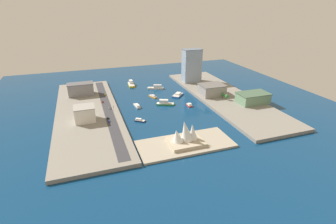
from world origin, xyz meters
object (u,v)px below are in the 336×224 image
(ferry_green_doubledeck, at_px, (165,103))
(yacht_sleek_gray, at_px, (137,106))
(hotel_broad_white, at_px, (85,114))
(sedan_silver, at_px, (110,108))
(opera_landmark, at_px, (185,136))
(tower_tall_glass, at_px, (192,66))
(catamaran_blue, at_px, (178,95))
(warehouse_low_gray, at_px, (81,89))
(carpark_squat_concrete, at_px, (212,90))
(pickup_red, at_px, (102,102))
(terminal_long_green, at_px, (253,98))
(tugboat_red, at_px, (189,105))
(hatchback_blue, at_px, (109,121))
(taxi_yellow_cab, at_px, (105,94))
(ferry_yellow_fast, at_px, (131,84))
(patrol_launch_navy, at_px, (140,120))
(traffic_light_waterfront, at_px, (113,108))
(water_taxi_orange, at_px, (153,96))
(suv_black, at_px, (108,118))
(ferry_white_commuter, at_px, (156,87))

(ferry_green_doubledeck, xyz_separation_m, yacht_sleek_gray, (34.89, -4.29, -0.95))
(hotel_broad_white, distance_m, sedan_silver, 38.65)
(opera_landmark, bearing_deg, tower_tall_glass, -115.50)
(catamaran_blue, distance_m, ferry_green_doubledeck, 37.83)
(warehouse_low_gray, relative_size, carpark_squat_concrete, 1.04)
(hotel_broad_white, bearing_deg, ferry_green_doubledeck, -165.82)
(catamaran_blue, relative_size, yacht_sleek_gray, 1.20)
(tower_tall_glass, height_order, pickup_red, tower_tall_glass)
(catamaran_blue, xyz_separation_m, hotel_broad_white, (124.63, 50.29, 10.28))
(warehouse_low_gray, xyz_separation_m, terminal_long_green, (-202.00, 100.72, -1.82))
(ferry_green_doubledeck, distance_m, terminal_long_green, 110.40)
(tugboat_red, relative_size, warehouse_low_gray, 0.35)
(carpark_squat_concrete, xyz_separation_m, hatchback_blue, (143.60, 41.05, -6.29))
(catamaran_blue, bearing_deg, taxi_yellow_cab, -15.87)
(catamaran_blue, height_order, ferry_yellow_fast, ferry_yellow_fast)
(patrol_launch_navy, xyz_separation_m, opera_landmark, (-27.27, 62.73, 8.61))
(catamaran_blue, bearing_deg, traffic_light_waterfront, 20.00)
(sedan_silver, bearing_deg, ferry_yellow_fast, -115.60)
(terminal_long_green, bearing_deg, hatchback_blue, -0.88)
(sedan_silver, bearing_deg, terminal_long_green, 167.44)
(ferry_yellow_fast, bearing_deg, tower_tall_glass, 167.11)
(patrol_launch_navy, xyz_separation_m, water_taxi_orange, (-34.36, -68.93, 0.14))
(warehouse_low_gray, bearing_deg, sedan_silver, 115.68)
(patrol_launch_navy, distance_m, sedan_silver, 46.79)
(patrol_launch_navy, relative_size, ferry_yellow_fast, 0.45)
(tower_tall_glass, bearing_deg, patrol_launch_navy, 45.09)
(terminal_long_green, height_order, opera_landmark, opera_landmark)
(ferry_yellow_fast, xyz_separation_m, taxi_yellow_cab, (44.61, 40.77, 2.04))
(ferry_green_doubledeck, bearing_deg, catamaran_blue, -136.99)
(carpark_squat_concrete, relative_size, traffic_light_waterfront, 5.02)
(terminal_long_green, xyz_separation_m, carpark_squat_concrete, (33.97, -43.78, 0.76))
(tower_tall_glass, xyz_separation_m, taxi_yellow_cab, (136.89, 19.65, -24.56))
(taxi_yellow_cab, distance_m, suv_black, 80.47)
(ferry_yellow_fast, relative_size, pickup_red, 5.16)
(ferry_green_doubledeck, bearing_deg, water_taxi_orange, -77.77)
(carpark_squat_concrete, bearing_deg, patrol_launch_navy, 21.37)
(ferry_yellow_fast, height_order, carpark_squat_concrete, carpark_squat_concrete)
(tugboat_red, height_order, traffic_light_waterfront, traffic_light_waterfront)
(pickup_red, bearing_deg, suv_black, 90.64)
(carpark_squat_concrete, bearing_deg, hotel_broad_white, 10.39)
(traffic_light_waterfront, bearing_deg, tower_tall_glass, -148.85)
(water_taxi_orange, xyz_separation_m, warehouse_low_gray, (91.66, -31.33, 10.47))
(hotel_broad_white, xyz_separation_m, opera_landmark, (-83.04, 75.51, -1.95))
(yacht_sleek_gray, xyz_separation_m, tower_tall_glass, (-103.36, -68.47, 27.50))
(hotel_broad_white, bearing_deg, tower_tall_glass, -149.55)
(ferry_white_commuter, distance_m, ferry_green_doubledeck, 65.41)
(sedan_silver, relative_size, suv_black, 1.05)
(tugboat_red, height_order, suv_black, suv_black)
(yacht_sleek_gray, bearing_deg, hatchback_blue, 45.07)
(water_taxi_orange, distance_m, terminal_long_green, 130.63)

